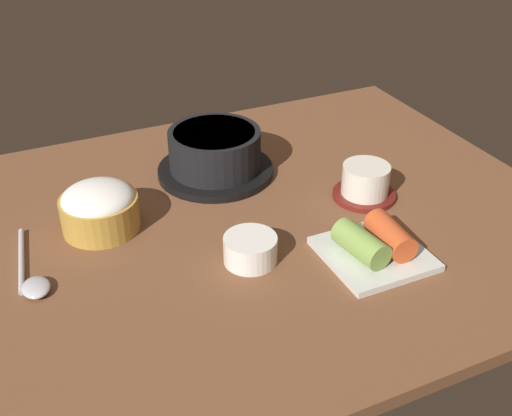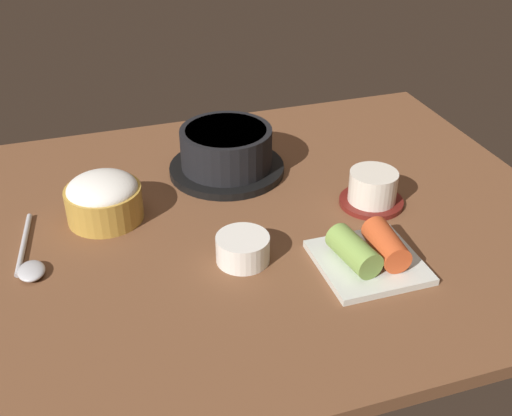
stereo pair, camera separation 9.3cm
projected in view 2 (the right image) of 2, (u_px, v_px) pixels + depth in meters
The scene contains 7 objects.
dining_table at pixel (240, 226), 96.46cm from camera, with size 100.00×76.00×2.00cm, color brown.
stone_pot at pixel (226, 152), 106.64cm from camera, with size 19.65×19.65×8.01cm.
rice_bowl at pixel (103, 198), 94.51cm from camera, with size 11.46×11.46×7.19cm.
tea_cup_with_saucer at pixel (373, 189), 98.43cm from camera, with size 10.09×10.09×5.67cm.
banchan_cup_center at pixel (243, 248), 86.38cm from camera, with size 7.43×7.43×3.82cm.
kimchi_plate at pixel (369, 254), 85.47cm from camera, with size 13.68×13.68×4.90cm.
spoon at pixel (29, 262), 86.02cm from camera, with size 4.07×17.13×1.35cm.
Camera 2 is at (-22.39, -76.94, 54.82)cm, focal length 44.33 mm.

